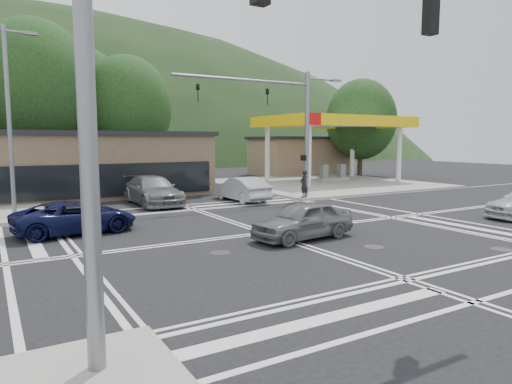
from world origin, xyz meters
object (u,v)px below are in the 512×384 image
car_blue_west (76,217)px  car_northbound (153,190)px  car_queue_a (242,189)px  pedestrian (304,184)px  car_queue_b (188,182)px  car_grey_center (303,220)px

car_blue_west → car_northbound: (5.27, 6.47, 0.17)m
car_queue_a → pedestrian: pedestrian is taller
car_queue_a → car_queue_b: size_ratio=1.13×
car_blue_west → car_queue_b: size_ratio=1.18×
car_northbound → car_queue_b: bearing=49.8°
car_queue_a → car_northbound: size_ratio=0.80×
car_grey_center → car_queue_b: car_grey_center is taller
car_blue_west → pedestrian: (14.07, 3.67, 0.35)m
car_grey_center → car_queue_a: size_ratio=0.93×
car_queue_a → car_northbound: (-5.17, 1.30, 0.08)m
car_queue_a → car_queue_b: 6.57m
car_queue_a → pedestrian: size_ratio=2.64×
car_queue_b → car_northbound: car_northbound is taller
car_grey_center → car_northbound: (-1.97, 11.93, 0.11)m
car_queue_a → car_northbound: bearing=-15.9°
car_grey_center → car_queue_b: 17.31m
car_northbound → car_blue_west: bearing=-129.7°
car_northbound → pedestrian: (8.80, -2.80, 0.18)m
car_grey_center → car_queue_a: 11.10m
car_blue_west → car_grey_center: car_grey_center is taller
car_northbound → pedestrian: bearing=-18.2°
car_queue_a → car_blue_west: bearing=24.5°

